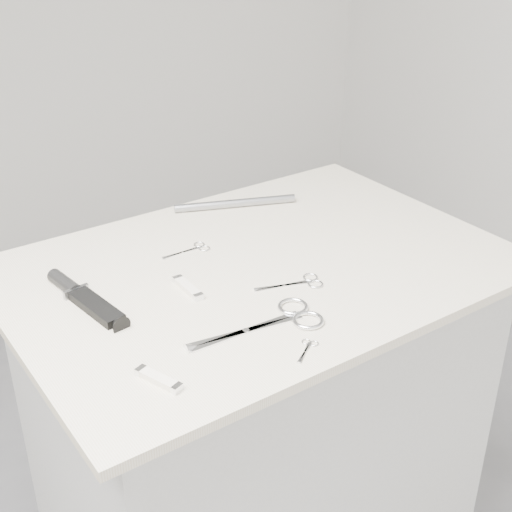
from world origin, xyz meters
TOP-DOWN VIEW (x-y plane):
  - plinth at (0.00, 0.00)m, footprint 0.90×0.60m
  - display_board at (0.00, 0.00)m, footprint 1.00×0.70m
  - large_shears at (-0.09, -0.20)m, footprint 0.25×0.11m
  - embroidery_scissors_a at (0.02, -0.11)m, footprint 0.13×0.07m
  - embroidery_scissors_b at (-0.08, 0.13)m, footprint 0.11×0.05m
  - tiny_scissors at (-0.10, -0.29)m, footprint 0.06×0.05m
  - sheathed_knife at (-0.35, 0.07)m, footprint 0.06×0.23m
  - pocket_knife_a at (-0.35, -0.23)m, footprint 0.05×0.09m
  - pocket_knife_b at (-0.17, -0.01)m, footprint 0.02×0.09m
  - metal_rail at (0.12, 0.26)m, footprint 0.28×0.13m

SIDE VIEW (x-z plane):
  - plinth at x=0.00m, z-range 0.00..0.90m
  - display_board at x=0.00m, z-range 0.90..0.92m
  - tiny_scissors at x=-0.10m, z-range 0.92..0.92m
  - embroidery_scissors_b at x=-0.08m, z-range 0.92..0.92m
  - embroidery_scissors_a at x=0.02m, z-range 0.92..0.92m
  - large_shears at x=-0.09m, z-range 0.92..0.93m
  - pocket_knife_a at x=-0.35m, z-range 0.92..0.93m
  - pocket_knife_b at x=-0.17m, z-range 0.92..0.93m
  - sheathed_knife at x=-0.35m, z-range 0.91..0.94m
  - metal_rail at x=0.12m, z-range 0.92..0.94m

